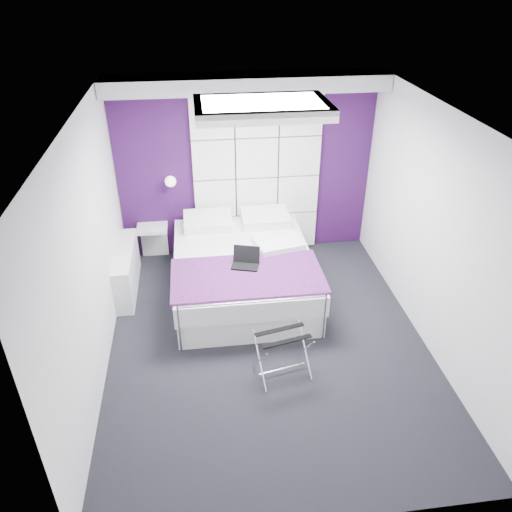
{
  "coord_description": "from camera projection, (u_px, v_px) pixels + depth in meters",
  "views": [
    {
      "loc": [
        -0.71,
        -4.41,
        3.84
      ],
      "look_at": [
        -0.09,
        0.35,
        0.96
      ],
      "focal_mm": 35.0,
      "sensor_mm": 36.0,
      "label": 1
    }
  ],
  "objects": [
    {
      "name": "wall_back",
      "position": [
        246.0,
        168.0,
        7.01
      ],
      "size": [
        3.6,
        0.0,
        3.6
      ],
      "primitive_type": "plane",
      "rotation": [
        1.57,
        0.0,
        0.0
      ],
      "color": "white",
      "rests_on": "floor"
    },
    {
      "name": "soffit",
      "position": [
        247.0,
        83.0,
        6.17
      ],
      "size": [
        3.58,
        0.5,
        0.2
      ],
      "primitive_type": "cube",
      "color": "silver",
      "rests_on": "wall_back"
    },
    {
      "name": "wall_lamp",
      "position": [
        171.0,
        180.0,
        6.81
      ],
      "size": [
        0.15,
        0.15,
        0.15
      ],
      "primitive_type": "sphere",
      "color": "white",
      "rests_on": "wall_back"
    },
    {
      "name": "laptop",
      "position": [
        245.0,
        260.0,
        6.07
      ],
      "size": [
        0.32,
        0.23,
        0.23
      ],
      "rotation": [
        0.0,
        0.0,
        -0.29
      ],
      "color": "black",
      "rests_on": "bed"
    },
    {
      "name": "ceiling",
      "position": [
        271.0,
        118.0,
        4.47
      ],
      "size": [
        4.4,
        4.4,
        0.0
      ],
      "primitive_type": "plane",
      "rotation": [
        3.14,
        0.0,
        0.0
      ],
      "color": "white",
      "rests_on": "wall_back"
    },
    {
      "name": "radiator",
      "position": [
        127.0,
        270.0,
        6.57
      ],
      "size": [
        0.22,
        1.2,
        0.6
      ],
      "primitive_type": "cube",
      "color": "silver",
      "rests_on": "floor"
    },
    {
      "name": "wall_left",
      "position": [
        90.0,
        256.0,
        4.94
      ],
      "size": [
        0.0,
        4.4,
        4.4
      ],
      "primitive_type": "plane",
      "rotation": [
        1.57,
        0.0,
        1.57
      ],
      "color": "white",
      "rests_on": "floor"
    },
    {
      "name": "headboard",
      "position": [
        257.0,
        177.0,
        7.04
      ],
      "size": [
        1.8,
        0.08,
        2.3
      ],
      "primitive_type": null,
      "color": "white",
      "rests_on": "wall_back"
    },
    {
      "name": "wall_right",
      "position": [
        435.0,
        234.0,
        5.33
      ],
      "size": [
        0.0,
        4.4,
        4.4
      ],
      "primitive_type": "plane",
      "rotation": [
        1.57,
        0.0,
        -1.57
      ],
      "color": "white",
      "rests_on": "floor"
    },
    {
      "name": "skylight",
      "position": [
        262.0,
        107.0,
        5.0
      ],
      "size": [
        1.36,
        0.86,
        0.12
      ],
      "primitive_type": null,
      "color": "white",
      "rests_on": "ceiling"
    },
    {
      "name": "floor",
      "position": [
        268.0,
        341.0,
        5.81
      ],
      "size": [
        4.4,
        4.4,
        0.0
      ],
      "primitive_type": "plane",
      "color": "black",
      "rests_on": "ground"
    },
    {
      "name": "nightstand",
      "position": [
        152.0,
        228.0,
        7.1
      ],
      "size": [
        0.43,
        0.33,
        0.05
      ],
      "primitive_type": "cube",
      "color": "silver",
      "rests_on": "wall_back"
    },
    {
      "name": "accent_wall",
      "position": [
        246.0,
        168.0,
        7.0
      ],
      "size": [
        3.58,
        0.02,
        2.58
      ],
      "primitive_type": "cube",
      "color": "#320E3F",
      "rests_on": "wall_back"
    },
    {
      "name": "bed",
      "position": [
        243.0,
        270.0,
        6.52
      ],
      "size": [
        1.8,
        2.18,
        0.76
      ],
      "color": "silver",
      "rests_on": "floor"
    },
    {
      "name": "luggage_rack",
      "position": [
        283.0,
        354.0,
        5.23
      ],
      "size": [
        0.53,
        0.39,
        0.53
      ],
      "rotation": [
        0.0,
        0.0,
        0.22
      ],
      "color": "silver",
      "rests_on": "floor"
    }
  ]
}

